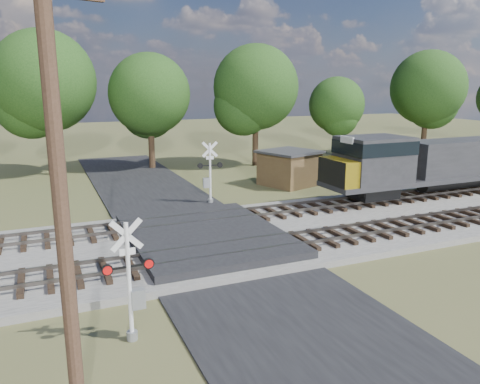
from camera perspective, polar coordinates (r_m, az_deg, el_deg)
name	(u,v)px	position (r m, az deg, el deg)	size (l,w,h in m)	color
ground	(209,247)	(22.30, -3.83, -6.67)	(160.00, 160.00, 0.00)	#484E29
ballast_bed	(373,218)	(27.44, 15.92, -3.04)	(140.00, 10.00, 0.30)	gray
road	(209,246)	(22.29, -3.83, -6.57)	(7.00, 60.00, 0.08)	black
crossing_panel	(205,237)	(22.64, -4.26, -5.52)	(7.00, 9.00, 0.62)	#262628
track_near	(288,243)	(21.65, 5.81, -6.16)	(140.00, 2.60, 0.33)	black
track_far	(244,215)	(25.93, 0.47, -2.86)	(140.00, 2.60, 0.33)	black
crossing_signal_near	(132,291)	(14.38, -12.99, -11.64)	(1.52, 0.33, 3.78)	silver
crossing_signal_far	(209,178)	(29.88, -3.81, 1.72)	(1.61, 0.39, 4.01)	silver
utility_pole	(60,199)	(10.21, -21.06, -0.82)	(2.34, 0.81, 9.81)	#3A271A
equipment_shed	(289,168)	(35.72, 6.02, 2.98)	(4.89, 4.89, 2.63)	#4C3820
treeline	(198,92)	(42.56, -5.16, 12.09)	(81.75, 12.17, 11.93)	black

